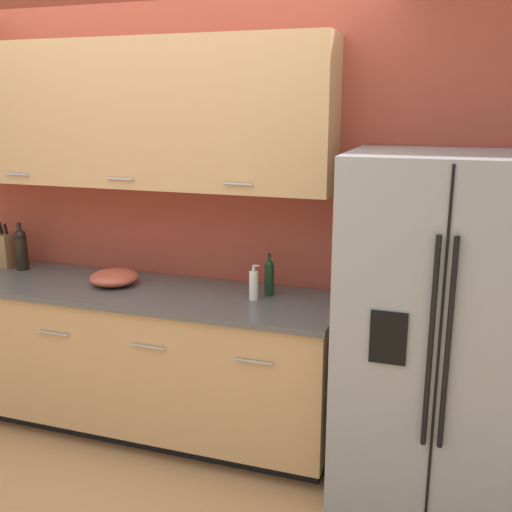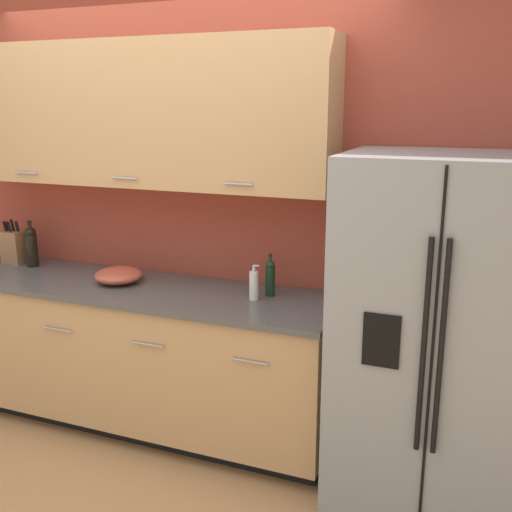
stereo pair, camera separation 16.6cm
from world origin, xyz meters
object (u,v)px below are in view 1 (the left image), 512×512
soap_dispenser (254,285)px  oil_bottle (269,277)px  mixing_bowl (114,277)px  knife_block (2,250)px  refrigerator (441,332)px  wine_bottle (21,249)px

soap_dispenser → oil_bottle: bearing=59.5°
mixing_bowl → knife_block: bearing=172.7°
refrigerator → oil_bottle: refrigerator is taller
refrigerator → wine_bottle: size_ratio=5.66×
knife_block → soap_dispenser: (1.77, -0.11, -0.03)m
knife_block → soap_dispenser: 1.78m
knife_block → oil_bottle: bearing=-0.4°
oil_bottle → mixing_bowl: oil_bottle is taller
knife_block → oil_bottle: size_ratio=1.26×
refrigerator → oil_bottle: 0.96m
wine_bottle → oil_bottle: 1.67m
refrigerator → soap_dispenser: (-0.99, 0.08, 0.12)m
soap_dispenser → mixing_bowl: size_ratio=0.69×
knife_block → mixing_bowl: (0.91, -0.12, -0.07)m
refrigerator → wine_bottle: refrigerator is taller
wine_bottle → mixing_bowl: bearing=-8.1°
soap_dispenser → refrigerator: bearing=-4.6°
wine_bottle → soap_dispenser: size_ratio=1.55×
wine_bottle → oil_bottle: size_ratio=1.28×
knife_block → mixing_bowl: 0.92m
refrigerator → knife_block: refrigerator is taller
soap_dispenser → oil_bottle: (0.06, 0.10, 0.03)m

